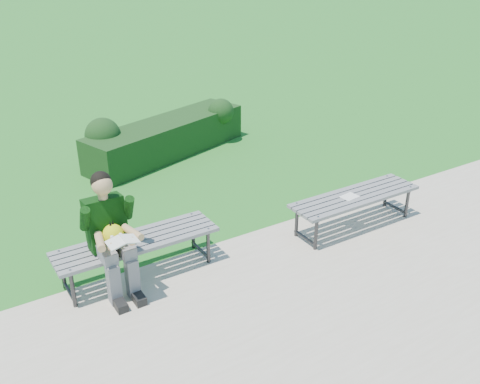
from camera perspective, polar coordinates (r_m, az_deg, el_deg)
ground at (r=6.79m, az=-0.26°, el=-4.91°), size 80.00×80.00×0.00m
walkway at (r=5.63m, az=9.39°, el=-12.48°), size 30.00×3.50×0.02m
hedge at (r=9.32m, az=-8.11°, el=5.94°), size 3.16×1.68×0.85m
bench_left at (r=5.96m, az=-10.95°, el=-5.47°), size 1.80×0.50×0.46m
bench_right at (r=6.98m, az=12.16°, el=-0.72°), size 1.80×0.50×0.46m
seated_boy at (r=5.66m, az=-13.67°, el=-4.07°), size 0.56×0.76×1.31m
paper_sheet at (r=6.90m, az=11.60°, el=-0.49°), size 0.24×0.19×0.01m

